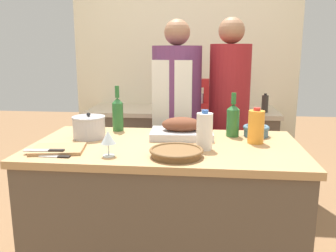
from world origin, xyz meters
TOP-DOWN VIEW (x-y plane):
  - kitchen_island at (0.00, 0.00)m, footprint 1.53×0.81m
  - back_counter at (0.00, 1.42)m, footprint 1.79×0.60m
  - back_wall at (0.00, 1.77)m, footprint 2.29×0.10m
  - roasting_pan at (0.08, 0.17)m, footprint 0.39×0.27m
  - wicker_basket at (0.08, -0.24)m, footprint 0.27×0.27m
  - cutting_board at (-0.56, -0.20)m, footprint 0.30×0.25m
  - stock_pot at (-0.48, 0.10)m, footprint 0.20×0.20m
  - mixing_bowl at (0.54, 0.25)m, footprint 0.16×0.16m
  - juice_jug at (0.51, 0.08)m, footprint 0.09×0.09m
  - milk_jug at (0.22, -0.08)m, footprint 0.09×0.09m
  - wine_bottle_green at (0.39, 0.23)m, footprint 0.08×0.08m
  - wine_bottle_dark at (-0.36, 0.31)m, footprint 0.07×0.07m
  - wine_glass_left at (-0.26, -0.27)m, footprint 0.08×0.08m
  - knife_chef at (-0.60, -0.27)m, footprint 0.21×0.05m
  - knife_paring at (-0.52, -0.31)m, footprint 0.16×0.04m
  - stand_mixer at (0.17, 1.50)m, footprint 0.18×0.14m
  - condiment_bottle_tall at (0.76, 1.31)m, footprint 0.06×0.06m
  - condiment_bottle_short at (-0.04, 1.32)m, footprint 0.06×0.06m
  - person_cook_aproned at (-0.00, 0.76)m, footprint 0.38×0.39m
  - person_cook_guest at (0.40, 0.81)m, footprint 0.31×0.31m

SIDE VIEW (x-z plane):
  - back_counter at x=0.00m, z-range 0.00..0.89m
  - kitchen_island at x=0.00m, z-range 0.00..0.92m
  - person_cook_aproned at x=0.00m, z-range 0.08..1.75m
  - knife_paring at x=-0.52m, z-range 0.91..0.92m
  - cutting_board at x=-0.56m, z-range 0.92..0.93m
  - knife_chef at x=-0.60m, z-range 0.93..0.94m
  - wicker_basket at x=0.08m, z-range 0.92..0.96m
  - person_cook_guest at x=0.40m, z-range 0.10..1.78m
  - mixing_bowl at x=0.54m, z-range 0.92..0.99m
  - roasting_pan at x=0.08m, z-range 0.90..1.03m
  - condiment_bottle_tall at x=0.76m, z-range 0.88..1.05m
  - condiment_bottle_short at x=-0.04m, z-range 0.88..1.06m
  - stock_pot at x=-0.48m, z-range 0.91..1.06m
  - stand_mixer at x=0.17m, z-range 0.86..1.15m
  - wine_glass_left at x=-0.26m, z-range 0.95..1.08m
  - juice_jug at x=0.51m, z-range 0.91..1.12m
  - milk_jug at x=0.22m, z-range 0.91..1.13m
  - wine_bottle_green at x=0.39m, z-range 0.89..1.16m
  - wine_bottle_dark at x=-0.36m, z-range 0.88..1.18m
  - back_wall at x=0.00m, z-range 0.00..2.55m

